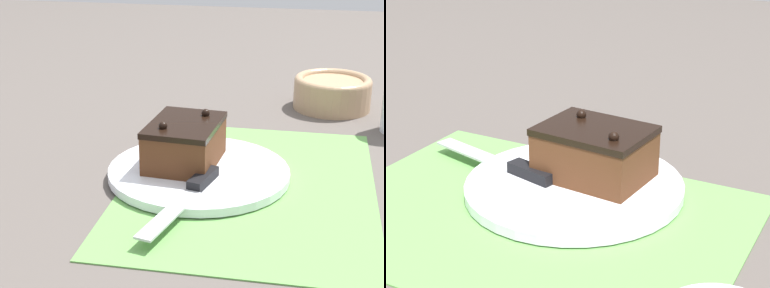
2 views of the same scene
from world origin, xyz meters
The scene contains 5 objects.
ground_plane centered at (0.00, 0.00, 0.00)m, with size 3.00×3.00×0.00m, color #544C47.
placemat_woven centered at (0.00, 0.00, 0.00)m, with size 0.46×0.34×0.00m, color #609E4C.
cake_plate centered at (-0.02, -0.07, 0.01)m, with size 0.26×0.26×0.01m.
chocolate_cake centered at (-0.03, -0.10, 0.05)m, with size 0.13×0.10×0.07m.
serving_knife centered at (0.07, -0.07, 0.02)m, with size 0.20×0.07×0.01m.
Camera 2 is at (-0.33, 0.52, 0.34)m, focal length 60.00 mm.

